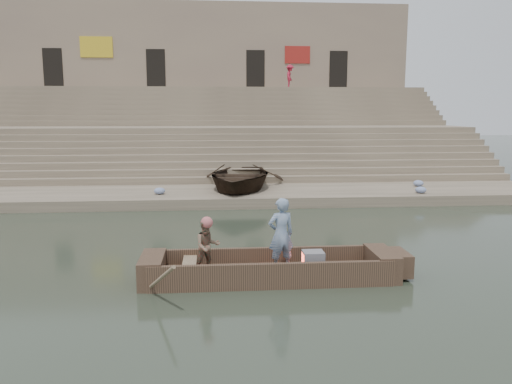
{
  "coord_description": "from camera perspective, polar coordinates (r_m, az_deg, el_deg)",
  "views": [
    {
      "loc": [
        1.95,
        -12.7,
        3.71
      ],
      "look_at": [
        3.14,
        1.47,
        1.4
      ],
      "focal_mm": 35.44,
      "sensor_mm": 36.0,
      "label": 1
    }
  ],
  "objects": [
    {
      "name": "upper_landing",
      "position": [
        35.27,
        -8.04,
        7.34
      ],
      "size": [
        32.0,
        3.0,
        5.2
      ],
      "primitive_type": "cube",
      "color": "gray",
      "rests_on": "ground"
    },
    {
      "name": "rowboat_trim",
      "position": [
        11.28,
        2.59,
        -8.35
      ],
      "size": [
        6.04,
        2.63,
        1.84
      ],
      "color": "brown",
      "rests_on": "ground"
    },
    {
      "name": "television",
      "position": [
        11.37,
        6.4,
        -7.65
      ],
      "size": [
        0.46,
        0.42,
        0.4
      ],
      "color": "slate",
      "rests_on": "main_rowboat"
    },
    {
      "name": "pedestrian",
      "position": [
        35.49,
        3.85,
        12.89
      ],
      "size": [
        0.81,
        1.12,
        1.57
      ],
      "primitive_type": "imported",
      "rotation": [
        0.0,
        0.0,
        1.33
      ],
      "color": "#B21E36",
      "rests_on": "upper_landing"
    },
    {
      "name": "building_wall",
      "position": [
        39.29,
        -7.82,
        11.91
      ],
      "size": [
        32.0,
        5.07,
        11.2
      ],
      "color": "gray",
      "rests_on": "ground"
    },
    {
      "name": "beached_rowboat",
      "position": [
        21.38,
        -1.94,
        1.76
      ],
      "size": [
        4.48,
        5.69,
        1.06
      ],
      "primitive_type": "imported",
      "rotation": [
        0.0,
        0.0,
        -0.17
      ],
      "color": "#2D2116",
      "rests_on": "lower_landing"
    },
    {
      "name": "cloth_bundles",
      "position": [
        21.14,
        9.03,
        0.47
      ],
      "size": [
        11.57,
        2.26,
        0.26
      ],
      "color": "#3F5999",
      "rests_on": "lower_landing"
    },
    {
      "name": "standing_man",
      "position": [
        11.06,
        2.84,
        -4.81
      ],
      "size": [
        0.67,
        0.53,
        1.62
      ],
      "primitive_type": "imported",
      "rotation": [
        0.0,
        0.0,
        3.41
      ],
      "color": "navy",
      "rests_on": "main_rowboat"
    },
    {
      "name": "lower_landing",
      "position": [
        21.09,
        -10.05,
        -0.49
      ],
      "size": [
        32.0,
        4.0,
        0.4
      ],
      "primitive_type": "cube",
      "color": "gray",
      "rests_on": "ground"
    },
    {
      "name": "mid_landing",
      "position": [
        28.36,
        -8.76,
        4.46
      ],
      "size": [
        32.0,
        3.0,
        2.8
      ],
      "primitive_type": "cube",
      "color": "gray",
      "rests_on": "ground"
    },
    {
      "name": "ghat_steps",
      "position": [
        30.02,
        -8.56,
        5.48
      ],
      "size": [
        32.0,
        11.0,
        5.2
      ],
      "color": "gray",
      "rests_on": "ground"
    },
    {
      "name": "main_rowboat",
      "position": [
        11.33,
        1.5,
        -9.32
      ],
      "size": [
        5.0,
        1.3,
        0.22
      ],
      "primitive_type": "cube",
      "color": "brown",
      "rests_on": "ground"
    },
    {
      "name": "ground",
      "position": [
        13.38,
        -13.1,
        -7.13
      ],
      "size": [
        120.0,
        120.0,
        0.0
      ],
      "primitive_type": "plane",
      "color": "#283226",
      "rests_on": "ground"
    },
    {
      "name": "rowing_man",
      "position": [
        11.03,
        -5.53,
        -6.11
      ],
      "size": [
        0.67,
        0.59,
        1.17
      ],
      "primitive_type": "imported",
      "rotation": [
        0.0,
        0.0,
        0.29
      ],
      "color": "#297C59",
      "rests_on": "main_rowboat"
    }
  ]
}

